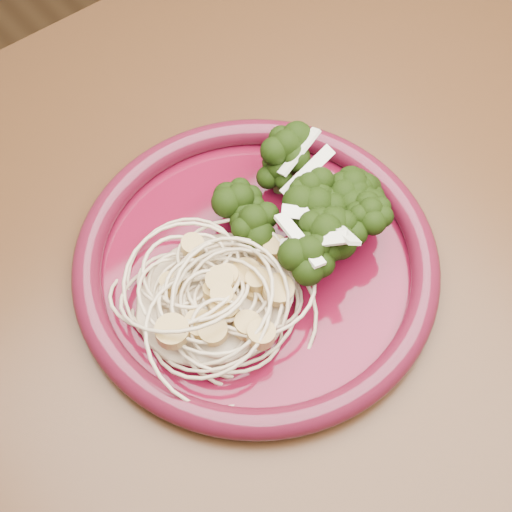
% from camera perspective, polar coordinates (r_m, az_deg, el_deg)
% --- Properties ---
extents(dining_table, '(1.20, 0.80, 0.75)m').
position_cam_1_polar(dining_table, '(0.70, 3.85, -4.39)').
color(dining_table, '#472814').
rests_on(dining_table, ground).
extents(dinner_plate, '(0.34, 0.34, 0.03)m').
position_cam_1_polar(dinner_plate, '(0.60, 0.00, -0.43)').
color(dinner_plate, '#53091B').
rests_on(dinner_plate, dining_table).
extents(spaghetti_pile, '(0.15, 0.13, 0.03)m').
position_cam_1_polar(spaghetti_pile, '(0.57, -3.36, -2.83)').
color(spaghetti_pile, '#CCB892').
rests_on(spaghetti_pile, dinner_plate).
extents(scallop_cluster, '(0.14, 0.14, 0.04)m').
position_cam_1_polar(scallop_cluster, '(0.54, -3.55, -1.01)').
color(scallop_cluster, tan).
rests_on(scallop_cluster, spaghetti_pile).
extents(broccoli_pile, '(0.11, 0.17, 0.06)m').
position_cam_1_polar(broccoli_pile, '(0.61, 3.90, 4.12)').
color(broccoli_pile, black).
rests_on(broccoli_pile, dinner_plate).
extents(onion_garnish, '(0.08, 0.11, 0.06)m').
position_cam_1_polar(onion_garnish, '(0.58, 4.10, 6.07)').
color(onion_garnish, white).
rests_on(onion_garnish, broccoli_pile).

